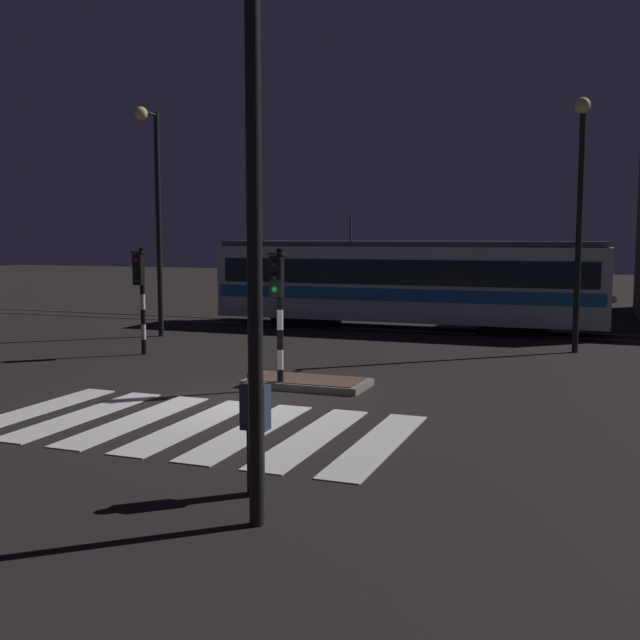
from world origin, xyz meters
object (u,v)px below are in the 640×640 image
at_px(traffic_light_corner_far_left, 140,285).
at_px(street_lamp_near_kerb, 244,112).
at_px(street_lamp_trackside_right, 580,196).
at_px(street_lamp_trackside_left, 154,196).
at_px(tram, 405,282).
at_px(pedestrian_waiting_at_kerb, 255,430).
at_px(traffic_light_median_centre, 278,297).

relative_size(traffic_light_corner_far_left, street_lamp_near_kerb, 0.41).
height_order(traffic_light_corner_far_left, street_lamp_trackside_right, street_lamp_trackside_right).
bearing_deg(traffic_light_corner_far_left, street_lamp_trackside_left, 116.40).
distance_m(street_lamp_trackside_left, tram, 9.54).
height_order(street_lamp_trackside_left, pedestrian_waiting_at_kerb, street_lamp_trackside_left).
distance_m(street_lamp_trackside_left, pedestrian_waiting_at_kerb, 17.09).
xyz_separation_m(street_lamp_trackside_left, tram, (7.33, 5.31, -3.04)).
xyz_separation_m(street_lamp_trackside_right, tram, (-6.17, 4.20, -2.84)).
xyz_separation_m(tram, pedestrian_waiting_at_kerb, (2.70, -18.58, -0.87)).
bearing_deg(traffic_light_median_centre, traffic_light_corner_far_left, 150.48).
relative_size(street_lamp_near_kerb, tram, 0.52).
bearing_deg(street_lamp_near_kerb, tram, 99.13).
bearing_deg(traffic_light_corner_far_left, tram, 57.95).
relative_size(traffic_light_corner_far_left, street_lamp_trackside_left, 0.41).
distance_m(traffic_light_corner_far_left, street_lamp_near_kerb, 14.26).
bearing_deg(traffic_light_corner_far_left, traffic_light_median_centre, -29.52).
bearing_deg(street_lamp_trackside_left, traffic_light_corner_far_left, -63.60).
distance_m(traffic_light_median_centre, street_lamp_trackside_right, 10.24).
relative_size(traffic_light_corner_far_left, tram, 0.21).
height_order(street_lamp_trackside_right, street_lamp_trackside_left, street_lamp_trackside_left).
bearing_deg(tram, traffic_light_corner_far_left, -122.05).
distance_m(traffic_light_median_centre, pedestrian_waiting_at_kerb, 7.02).
xyz_separation_m(street_lamp_trackside_left, pedestrian_waiting_at_kerb, (10.03, -13.28, -3.90)).
relative_size(street_lamp_trackside_right, tram, 0.50).
height_order(street_lamp_trackside_left, tram, street_lamp_trackside_left).
xyz_separation_m(traffic_light_corner_far_left, tram, (5.56, 8.87, -0.29)).
bearing_deg(tram, traffic_light_median_centre, -89.05).
bearing_deg(street_lamp_near_kerb, pedestrian_waiting_at_kerb, 111.45).
bearing_deg(street_lamp_trackside_right, pedestrian_waiting_at_kerb, -103.55).
height_order(traffic_light_median_centre, tram, tram).
bearing_deg(traffic_light_corner_far_left, pedestrian_waiting_at_kerb, -49.62).
relative_size(traffic_light_corner_far_left, street_lamp_trackside_right, 0.43).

